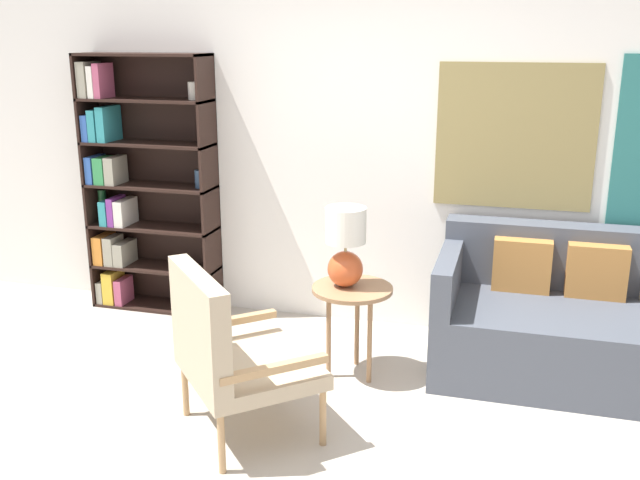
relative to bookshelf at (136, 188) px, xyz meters
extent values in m
plane|color=#B2A899|center=(1.68, -1.85, -0.94)|extent=(14.00, 14.00, 0.00)
cube|color=white|center=(1.68, 0.18, 0.41)|extent=(6.40, 0.06, 2.70)
cube|color=olive|center=(2.71, 0.13, 0.47)|extent=(1.01, 0.02, 0.94)
cube|color=black|center=(-0.36, 0.00, 0.02)|extent=(0.02, 0.30, 1.91)
cube|color=black|center=(0.60, 0.00, 0.02)|extent=(0.02, 0.30, 1.91)
cube|color=black|center=(0.12, 0.00, 0.97)|extent=(0.98, 0.30, 0.02)
cube|color=black|center=(0.12, 0.00, -0.93)|extent=(0.98, 0.30, 0.02)
cube|color=black|center=(0.12, 0.14, 0.02)|extent=(0.98, 0.01, 1.91)
cube|color=black|center=(0.12, 0.00, -0.61)|extent=(0.98, 0.30, 0.02)
cube|color=gray|center=(-0.31, -0.06, -0.83)|extent=(0.05, 0.18, 0.17)
cube|color=gold|center=(-0.24, -0.04, -0.79)|extent=(0.09, 0.20, 0.25)
cube|color=#B24C6B|center=(-0.15, -0.05, -0.82)|extent=(0.06, 0.19, 0.20)
cylinder|color=#334C6B|center=(0.53, 0.00, -0.81)|extent=(0.08, 0.08, 0.22)
cube|color=black|center=(0.12, 0.00, -0.29)|extent=(0.98, 0.30, 0.02)
cube|color=orange|center=(-0.30, -0.03, -0.49)|extent=(0.08, 0.23, 0.22)
cube|color=gray|center=(-0.21, -0.05, -0.49)|extent=(0.08, 0.18, 0.22)
cube|color=gray|center=(-0.12, -0.03, -0.51)|extent=(0.08, 0.23, 0.18)
cube|color=black|center=(0.12, 0.00, 0.02)|extent=(0.98, 0.30, 0.02)
cylinder|color=#194723|center=(-0.30, 0.00, -0.16)|extent=(0.06, 0.06, 0.25)
cube|color=teal|center=(-0.22, -0.02, -0.19)|extent=(0.06, 0.25, 0.19)
cube|color=#7A338C|center=(-0.16, -0.04, -0.18)|extent=(0.05, 0.20, 0.21)
cube|color=silver|center=(-0.09, -0.02, -0.19)|extent=(0.07, 0.24, 0.20)
cube|color=black|center=(0.12, 0.00, 0.34)|extent=(0.98, 0.30, 0.02)
cube|color=#2D56A8|center=(-0.31, -0.04, 0.13)|extent=(0.06, 0.21, 0.20)
cube|color=#338C4C|center=(-0.23, -0.05, 0.13)|extent=(0.08, 0.18, 0.20)
cube|color=gray|center=(-0.14, -0.04, 0.13)|extent=(0.08, 0.22, 0.20)
cylinder|color=#334C6B|center=(0.53, 0.00, 0.10)|extent=(0.08, 0.08, 0.13)
cube|color=black|center=(0.12, 0.00, 0.65)|extent=(0.98, 0.30, 0.02)
cube|color=#2D56A8|center=(-0.31, -0.05, 0.44)|extent=(0.05, 0.18, 0.19)
cube|color=teal|center=(-0.25, -0.04, 0.46)|extent=(0.06, 0.20, 0.23)
cube|color=teal|center=(-0.18, -0.02, 0.48)|extent=(0.07, 0.25, 0.25)
cube|color=gray|center=(-0.30, -0.03, 0.79)|extent=(0.07, 0.23, 0.25)
cube|color=silver|center=(-0.23, -0.04, 0.78)|extent=(0.05, 0.20, 0.23)
cube|color=#B24C6B|center=(-0.18, -0.04, 0.79)|extent=(0.05, 0.20, 0.25)
cylinder|color=beige|center=(0.52, 0.00, 0.73)|extent=(0.10, 0.10, 0.12)
cylinder|color=tan|center=(1.88, -1.54, -0.77)|extent=(0.04, 0.04, 0.32)
cylinder|color=tan|center=(1.47, -1.09, -0.77)|extent=(0.04, 0.04, 0.32)
cylinder|color=tan|center=(1.48, -1.90, -0.77)|extent=(0.04, 0.04, 0.32)
cylinder|color=tan|center=(1.07, -1.45, -0.77)|extent=(0.04, 0.04, 0.32)
cube|color=tan|center=(1.47, -1.49, -0.57)|extent=(0.93, 0.93, 0.08)
cube|color=tan|center=(1.28, -1.67, -0.27)|extent=(0.54, 0.58, 0.52)
cube|color=tan|center=(1.69, -1.73, -0.43)|extent=(0.45, 0.42, 0.04)
cube|color=tan|center=(1.25, -1.25, -0.43)|extent=(0.45, 0.42, 0.04)
cube|color=#474C56|center=(3.27, -0.38, -0.71)|extent=(1.90, 0.95, 0.45)
cube|color=#474C56|center=(3.27, 0.00, -0.27)|extent=(1.90, 0.20, 0.42)
cube|color=#474C56|center=(2.38, -0.38, -0.34)|extent=(0.12, 0.95, 0.29)
cube|color=#B27538|center=(2.82, -0.15, -0.31)|extent=(0.36, 0.12, 0.34)
cube|color=#B27538|center=(3.27, -0.15, -0.31)|extent=(0.36, 0.12, 0.34)
cylinder|color=#99704C|center=(1.84, -0.72, -0.37)|extent=(0.49, 0.49, 0.02)
cylinder|color=#99704C|center=(1.84, -0.57, -0.66)|extent=(0.03, 0.03, 0.55)
cylinder|color=#99704C|center=(1.71, -0.79, -0.66)|extent=(0.03, 0.03, 0.55)
cylinder|color=#99704C|center=(1.96, -0.79, -0.66)|extent=(0.03, 0.03, 0.55)
ellipsoid|color=#C65128|center=(1.79, -0.71, -0.25)|extent=(0.21, 0.21, 0.22)
cylinder|color=tan|center=(1.79, -0.71, -0.11)|extent=(0.02, 0.02, 0.06)
cylinder|color=white|center=(1.79, -0.71, 0.02)|extent=(0.24, 0.24, 0.21)
camera|label=1|loc=(2.74, -4.67, 1.11)|focal=40.00mm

